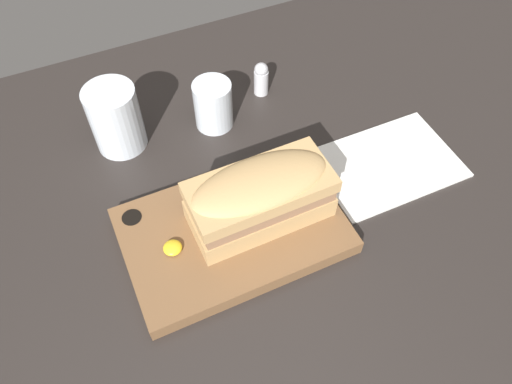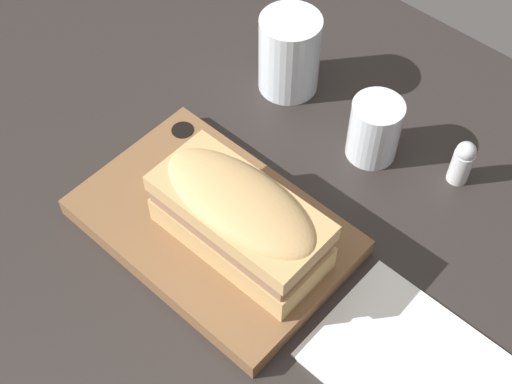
{
  "view_description": "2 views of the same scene",
  "coord_description": "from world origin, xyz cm",
  "px_view_note": "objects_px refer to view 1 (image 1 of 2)",
  "views": [
    {
      "loc": [
        -14.14,
        -30.25,
        60.3
      ],
      "look_at": [
        1.51,
        3.91,
        10.01
      ],
      "focal_mm": 35.0,
      "sensor_mm": 36.0,
      "label": 1
    },
    {
      "loc": [
        30.75,
        -25.24,
        67.76
      ],
      "look_at": [
        1.13,
        7.41,
        8.85
      ],
      "focal_mm": 50.0,
      "sensor_mm": 36.0,
      "label": 2
    }
  ],
  "objects_px": {
    "serving_board": "(232,231)",
    "napkin": "(387,164)",
    "wine_glass": "(213,107)",
    "water_glass": "(117,122)",
    "sandwich": "(260,195)",
    "salt_shaker": "(261,78)"
  },
  "relations": [
    {
      "from": "napkin",
      "to": "wine_glass",
      "type": "bearing_deg",
      "value": 136.9
    },
    {
      "from": "sandwich",
      "to": "salt_shaker",
      "type": "bearing_deg",
      "value": 64.67
    },
    {
      "from": "sandwich",
      "to": "salt_shaker",
      "type": "distance_m",
      "value": 0.27
    },
    {
      "from": "sandwich",
      "to": "water_glass",
      "type": "relative_size",
      "value": 1.76
    },
    {
      "from": "serving_board",
      "to": "sandwich",
      "type": "distance_m",
      "value": 0.07
    },
    {
      "from": "water_glass",
      "to": "salt_shaker",
      "type": "height_order",
      "value": "water_glass"
    },
    {
      "from": "sandwich",
      "to": "napkin",
      "type": "bearing_deg",
      "value": 4.75
    },
    {
      "from": "serving_board",
      "to": "sandwich",
      "type": "height_order",
      "value": "sandwich"
    },
    {
      "from": "napkin",
      "to": "water_glass",
      "type": "bearing_deg",
      "value": 149.04
    },
    {
      "from": "serving_board",
      "to": "napkin",
      "type": "relative_size",
      "value": 1.38
    },
    {
      "from": "water_glass",
      "to": "salt_shaker",
      "type": "distance_m",
      "value": 0.25
    },
    {
      "from": "serving_board",
      "to": "water_glass",
      "type": "xyz_separation_m",
      "value": [
        -0.09,
        0.23,
        0.03
      ]
    },
    {
      "from": "napkin",
      "to": "salt_shaker",
      "type": "xyz_separation_m",
      "value": [
        -0.11,
        0.23,
        0.03
      ]
    },
    {
      "from": "sandwich",
      "to": "water_glass",
      "type": "distance_m",
      "value": 0.27
    },
    {
      "from": "napkin",
      "to": "salt_shaker",
      "type": "bearing_deg",
      "value": 114.99
    },
    {
      "from": "wine_glass",
      "to": "salt_shaker",
      "type": "xyz_separation_m",
      "value": [
        0.1,
        0.03,
        -0.0
      ]
    },
    {
      "from": "sandwich",
      "to": "salt_shaker",
      "type": "relative_size",
      "value": 3.08
    },
    {
      "from": "wine_glass",
      "to": "napkin",
      "type": "bearing_deg",
      "value": -43.1
    },
    {
      "from": "serving_board",
      "to": "wine_glass",
      "type": "xyz_separation_m",
      "value": [
        0.06,
        0.21,
        0.02
      ]
    },
    {
      "from": "sandwich",
      "to": "wine_glass",
      "type": "bearing_deg",
      "value": 85.44
    },
    {
      "from": "serving_board",
      "to": "napkin",
      "type": "height_order",
      "value": "serving_board"
    },
    {
      "from": "sandwich",
      "to": "salt_shaker",
      "type": "height_order",
      "value": "sandwich"
    }
  ]
}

